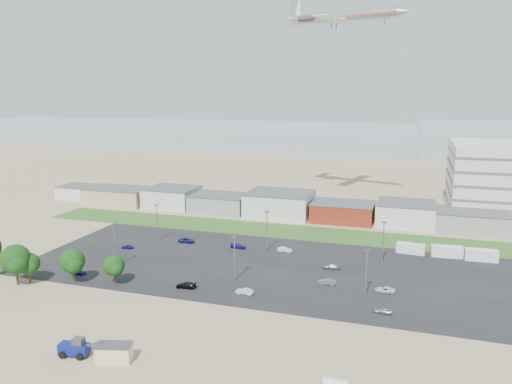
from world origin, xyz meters
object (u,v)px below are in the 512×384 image
at_px(parked_car_0, 385,290).
at_px(parked_car_2, 383,310).
at_px(telehandler, 74,347).
at_px(parked_car_3, 186,285).
at_px(portable_shed, 114,353).
at_px(parked_car_13, 245,291).
at_px(parked_car_1, 327,282).
at_px(parked_car_9, 187,240).
at_px(parked_car_11, 285,250).
at_px(box_trailer_a, 411,248).
at_px(airliner, 343,17).
at_px(parked_car_12, 331,267).
at_px(parked_car_5, 127,247).
at_px(parked_car_10, 78,272).
at_px(parked_car_6, 238,246).

xyz_separation_m(parked_car_0, parked_car_2, (0.26, -10.76, 0.01)).
bearing_deg(telehandler, parked_car_3, 73.24).
bearing_deg(parked_car_2, portable_shed, -51.73).
height_order(portable_shed, parked_car_3, portable_shed).
bearing_deg(parked_car_3, parked_car_2, 84.03).
bearing_deg(parked_car_13, parked_car_1, 126.57).
distance_m(parked_car_3, parked_car_13, 13.37).
height_order(portable_shed, parked_car_9, portable_shed).
distance_m(portable_shed, parked_car_9, 64.09).
height_order(portable_shed, parked_car_11, portable_shed).
xyz_separation_m(telehandler, parked_car_13, (18.17, 32.44, -1.00)).
relative_size(box_trailer_a, airliner, 0.15).
distance_m(airliner, parked_car_12, 98.66).
bearing_deg(parked_car_9, telehandler, -171.10).
distance_m(parked_car_5, parked_car_10, 20.66).
bearing_deg(parked_car_10, parked_car_6, -40.20).
xyz_separation_m(parked_car_0, parked_car_3, (-41.77, -10.75, 0.06)).
relative_size(parked_car_5, parked_car_9, 0.70).
height_order(telehandler, parked_car_12, telehandler).
bearing_deg(parked_car_5, parked_car_11, 97.53).
relative_size(airliner, parked_car_0, 11.39).
relative_size(box_trailer_a, parked_car_6, 1.68).
xyz_separation_m(parked_car_10, parked_car_13, (41.38, 0.70, 0.05)).
relative_size(box_trailer_a, parked_car_1, 1.84).
relative_size(parked_car_1, parked_car_6, 0.91).
relative_size(airliner, parked_car_11, 12.07).
distance_m(telehandler, parked_car_1, 54.95).
relative_size(portable_shed, parked_car_2, 1.62).
relative_size(box_trailer_a, parked_car_0, 1.71).
height_order(parked_car_6, parked_car_12, parked_car_6).
relative_size(parked_car_6, parked_car_11, 1.08).
distance_m(parked_car_11, parked_car_12, 16.85).
bearing_deg(parked_car_12, parked_car_3, -58.97).
bearing_deg(parked_car_5, telehandler, 17.11).
height_order(parked_car_3, parked_car_12, parked_car_3).
xyz_separation_m(parked_car_6, parked_car_9, (-15.83, 0.45, 0.01)).
xyz_separation_m(telehandler, parked_car_5, (-22.75, 52.41, -1.08)).
height_order(parked_car_1, parked_car_5, parked_car_1).
bearing_deg(parked_car_11, parked_car_9, 90.40).
xyz_separation_m(parked_car_5, parked_car_6, (28.87, 9.62, 0.08)).
distance_m(parked_car_6, parked_car_12, 28.42).
distance_m(telehandler, parked_car_12, 62.93).
height_order(parked_car_5, parked_car_11, parked_car_11).
distance_m(parked_car_9, parked_car_13, 40.97).
distance_m(parked_car_0, parked_car_10, 70.62).
distance_m(parked_car_1, parked_car_10, 58.33).
height_order(parked_car_2, parked_car_11, parked_car_11).
relative_size(airliner, parked_car_9, 10.45).
xyz_separation_m(parked_car_1, parked_car_13, (-15.82, -10.73, -0.02)).
relative_size(telehandler, parked_car_6, 1.80).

